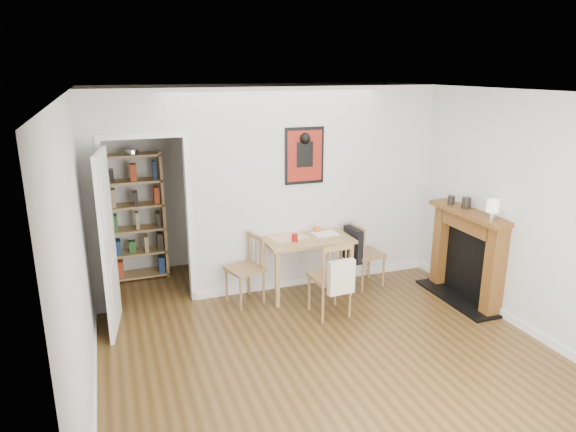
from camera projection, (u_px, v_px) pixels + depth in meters
name	position (u px, v px, depth m)	size (l,w,h in m)	color
ground	(314.00, 336.00, 5.60)	(5.20, 5.20, 0.00)	brown
room_shell	(282.00, 192.00, 6.49)	(5.20, 5.20, 5.20)	silver
dining_table	(306.00, 244.00, 6.52)	(1.10, 0.70, 0.75)	#A7844D
chair_left	(245.00, 270.00, 6.29)	(0.54, 0.54, 0.86)	#8C6141
chair_right	(365.00, 254.00, 6.80)	(0.53, 0.48, 0.86)	#8C6141
chair_front	(330.00, 278.00, 5.97)	(0.49, 0.54, 0.91)	#8C6141
bookshelf	(137.00, 217.00, 6.95)	(0.74, 0.30, 1.76)	#A7844D
fireplace	(468.00, 252.00, 6.36)	(0.45, 1.25, 1.16)	brown
red_glass	(295.00, 237.00, 6.33)	(0.07, 0.07, 0.10)	maroon
orange_fruit	(317.00, 229.00, 6.67)	(0.09, 0.09, 0.09)	#EB590C
placemat	(289.00, 237.00, 6.50)	(0.44, 0.33, 0.00)	#F0DEC5
notebook	(325.00, 234.00, 6.61)	(0.31, 0.23, 0.02)	silver
mantel_lamp	(493.00, 207.00, 5.80)	(0.15, 0.15, 0.23)	silver
ceramic_jar_a	(466.00, 203.00, 6.27)	(0.11, 0.11, 0.13)	black
ceramic_jar_b	(451.00, 200.00, 6.45)	(0.09, 0.09, 0.11)	black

